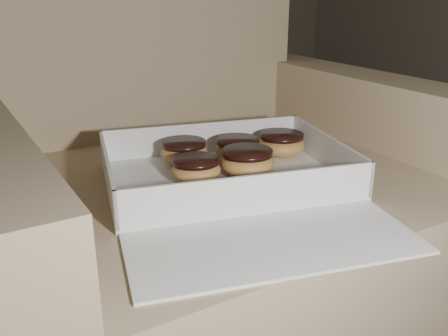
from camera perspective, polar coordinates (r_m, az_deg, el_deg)
armchair at (r=1.12m, az=-2.30°, el=-5.93°), size 0.99×0.84×1.04m
bakery_box at (r=0.92m, az=1.05°, el=-1.75°), size 0.55×0.61×0.07m
donut_a at (r=0.96m, az=2.66°, el=0.74°), size 0.11×0.11×0.05m
donut_b at (r=0.93m, az=-3.21°, el=-0.11°), size 0.09×0.09×0.05m
donut_c at (r=1.03m, az=-4.56°, el=1.90°), size 0.10×0.10×0.05m
donut_d at (r=1.08m, az=6.56°, el=2.79°), size 0.10×0.10×0.05m
donut_e at (r=1.04m, az=1.57°, el=2.22°), size 0.10×0.10×0.05m
crumb_a at (r=0.94m, az=8.30°, el=-1.67°), size 0.01×0.01×0.00m
crumb_b at (r=0.85m, az=-10.15°, el=-4.12°), size 0.01×0.01×0.00m
crumb_c at (r=0.94m, az=1.28°, el=-1.46°), size 0.01×0.01×0.00m
crumb_d at (r=0.91m, az=10.35°, el=-2.47°), size 0.01×0.01×0.00m
crumb_e at (r=0.92m, az=1.99°, el=-1.95°), size 0.01×0.01×0.00m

